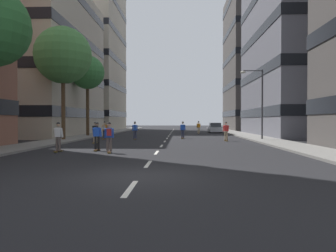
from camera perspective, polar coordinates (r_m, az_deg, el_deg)
The scene contains 20 objects.
ground_plane at distance 38.68m, azimuth 0.11°, elevation -1.80°, with size 166.58×166.58×0.00m, color black.
sidewalk_left at distance 43.46m, azimuth -12.15°, elevation -1.42°, with size 2.94×76.35×0.14m, color gray.
sidewalk_right at distance 42.87m, azimuth 12.88°, elevation -1.46°, with size 2.94×76.35×0.14m, color gray.
lane_markings at distance 38.91m, azimuth 0.12°, elevation -1.77°, with size 0.16×62.20×0.01m.
building_left_mid at distance 46.57m, azimuth -25.08°, elevation 10.14°, with size 17.69×21.06×18.55m.
building_left_far at distance 68.88m, azimuth -16.03°, elevation 12.62°, with size 17.69×17.97×31.45m.
building_right_far at distance 67.64m, azimuth 18.08°, elevation 10.72°, with size 17.69×16.78×26.57m.
parked_car_near at distance 50.14m, azimuth 8.22°, elevation -0.37°, with size 1.82×4.40×1.52m.
street_tree_near at distance 31.90m, azimuth -17.92°, elevation 11.68°, with size 5.19×5.19×10.30m.
street_tree_mid at distance 39.18m, azimuth -13.94°, elevation 9.05°, with size 3.89×3.89×9.25m.
streetlamp_right at distance 31.71m, azimuth 15.55°, elevation 5.04°, with size 2.13×0.30×6.50m.
skater_0 at distance 32.63m, azimuth -11.08°, elevation -0.54°, with size 0.56×0.92×1.78m.
skater_1 at distance 20.27m, azimuth -18.68°, elevation -1.58°, with size 0.55×0.92×1.78m.
skater_2 at distance 33.50m, azimuth 2.61°, elevation -0.54°, with size 0.56×0.92×1.78m.
skater_3 at distance 29.89m, azimuth 10.13°, elevation -0.74°, with size 0.55×0.91×1.78m.
skater_4 at distance 20.38m, azimuth -12.35°, elevation -1.54°, with size 0.54×0.91×1.78m.
skater_5 at distance 18.94m, azimuth -10.29°, elevation -1.63°, with size 0.57×0.92×1.78m.
skater_6 at distance 27.18m, azimuth -12.63°, elevation -0.91°, with size 0.56×0.92×1.78m.
skater_7 at distance 46.50m, azimuth 5.38°, elevation -0.12°, with size 0.54×0.91×1.78m.
skater_8 at distance 32.08m, azimuth -5.82°, elevation -0.61°, with size 0.56×0.92×1.78m.
Camera 1 is at (1.37, -10.85, 1.87)m, focal length 34.77 mm.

